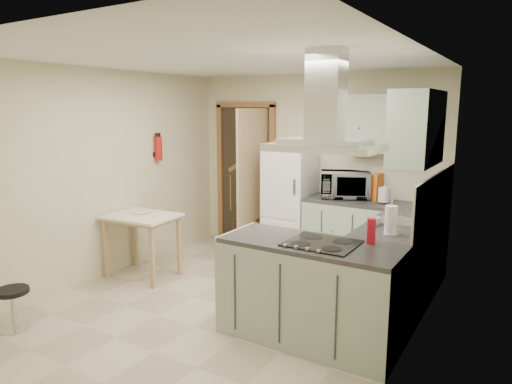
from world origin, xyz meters
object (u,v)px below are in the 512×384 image
Objects in this scene: drop_leaf_table at (143,246)px; bentwood_chair at (249,218)px; fridge at (290,204)px; microwave at (345,185)px; peninsula at (310,291)px; extractor_hood at (325,147)px; stool at (14,309)px.

drop_leaf_table is 1.72m from bentwood_chair.
bentwood_chair is (-0.69, 0.03, -0.29)m from fridge.
microwave reaches higher than drop_leaf_table.
peninsula is 1.72× the size of extractor_hood.
fridge is at bearing 121.74° from peninsula.
microwave reaches higher than peninsula.
peninsula reaches higher than stool.
peninsula is 3.86× the size of stool.
extractor_hood reaches higher than drop_leaf_table.
drop_leaf_table is (-1.17, -1.62, -0.36)m from fridge.
fridge is 3.51m from stool.
bentwood_chair is at bearing 177.20° from fridge.
peninsula is at bearing -43.23° from bentwood_chair.
microwave is (-0.47, 2.05, 0.62)m from peninsula.
drop_leaf_table is at bearing -102.84° from bentwood_chair.
fridge is 2.57m from extractor_hood.
bentwood_chair is (0.48, 1.66, 0.07)m from drop_leaf_table.
extractor_hood is at bearing -56.21° from fridge.
bentwood_chair is at bearing 157.22° from microwave.
peninsula is at bearing -58.26° from fridge.
fridge reaches higher than peninsula.
peninsula is at bearing 27.71° from stool.
microwave is at bearing 102.99° from peninsula.
drop_leaf_table is 0.90× the size of bentwood_chair.
peninsula is 1.69× the size of bentwood_chair.
bentwood_chair is (-1.92, 2.01, 0.01)m from peninsula.
stool is at bearing -144.55° from microwave.
extractor_hood reaches higher than fridge.
fridge is 0.75m from bentwood_chair.
drop_leaf_table is at bearing -125.73° from fridge.
bentwood_chair reaches higher than drop_leaf_table.
fridge is at bearing 50.09° from drop_leaf_table.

